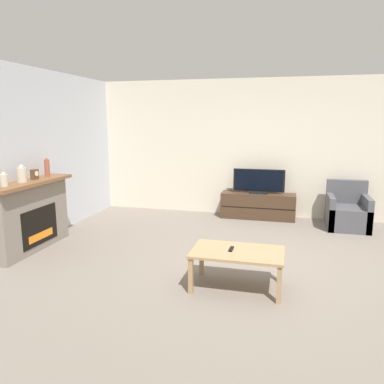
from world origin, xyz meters
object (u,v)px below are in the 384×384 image
at_px(tv_stand, 258,206).
at_px(coffee_table, 237,255).
at_px(mantel_vase_centre_left, 22,174).
at_px(remote, 231,249).
at_px(mantel_vase_right, 47,168).
at_px(fireplace, 30,215).
at_px(mantel_vase_left, 4,180).
at_px(mantel_clock, 35,174).
at_px(tv, 259,182).
at_px(armchair, 347,213).

bearing_deg(tv_stand, coffee_table, -89.75).
bearing_deg(mantel_vase_centre_left, remote, -7.61).
bearing_deg(mantel_vase_right, coffee_table, -17.85).
relative_size(fireplace, remote, 10.25).
bearing_deg(mantel_vase_centre_left, mantel_vase_left, -90.00).
bearing_deg(mantel_vase_right, mantel_vase_centre_left, -90.00).
xyz_separation_m(mantel_clock, tv, (3.11, 2.51, -0.40)).
bearing_deg(coffee_table, fireplace, 170.22).
bearing_deg(mantel_vase_left, mantel_clock, 89.93).
xyz_separation_m(mantel_vase_centre_left, coffee_table, (3.12, -0.42, -0.76)).
xyz_separation_m(mantel_vase_right, tv_stand, (3.11, 2.20, -0.93)).
relative_size(mantel_vase_right, armchair, 0.35).
distance_m(tv_stand, armchair, 1.62).
bearing_deg(mantel_clock, coffee_table, -12.56).
height_order(armchair, coffee_table, armchair).
xyz_separation_m(fireplace, remote, (3.06, -0.52, -0.08)).
relative_size(mantel_vase_right, tv, 0.29).
bearing_deg(coffee_table, mantel_clock, 167.44).
bearing_deg(armchair, remote, -119.67).
bearing_deg(tv, armchair, -9.65).
bearing_deg(mantel_vase_left, fireplace, 92.05).
xyz_separation_m(mantel_vase_left, remote, (3.05, -0.06, -0.67)).
height_order(fireplace, tv_stand, fireplace).
relative_size(tv_stand, tv, 1.45).
bearing_deg(remote, mantel_clock, 169.09).
relative_size(mantel_vase_left, mantel_vase_right, 0.67).
relative_size(mantel_clock, coffee_table, 0.14).
bearing_deg(armchair, coffee_table, -118.42).
distance_m(mantel_vase_left, coffee_table, 3.21).
height_order(mantel_vase_right, mantel_clock, mantel_vase_right).
bearing_deg(mantel_clock, fireplace, -96.42).
xyz_separation_m(mantel_vase_right, remote, (3.05, -0.99, -0.72)).
distance_m(tv, remote, 3.20).
xyz_separation_m(mantel_vase_left, mantel_vase_centre_left, (0.00, 0.35, 0.03)).
relative_size(mantel_vase_left, remote, 1.29).
height_order(mantel_clock, tv, mantel_clock).
relative_size(tv_stand, coffee_table, 1.38).
bearing_deg(coffee_table, tv, 90.25).
bearing_deg(tv_stand, fireplace, -139.53).
bearing_deg(mantel_vase_left, armchair, 31.24).
bearing_deg(mantel_vase_right, fireplace, -92.05).
xyz_separation_m(fireplace, mantel_vase_left, (0.02, -0.46, 0.60)).
relative_size(mantel_clock, tv, 0.15).
height_order(mantel_vase_right, tv, mantel_vase_right).
relative_size(tv_stand, remote, 9.44).
relative_size(fireplace, coffee_table, 1.49).
bearing_deg(mantel_vase_right, tv_stand, 35.31).
relative_size(coffee_table, remote, 6.86).
relative_size(mantel_vase_centre_left, armchair, 0.30).
relative_size(mantel_vase_left, tv_stand, 0.14).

